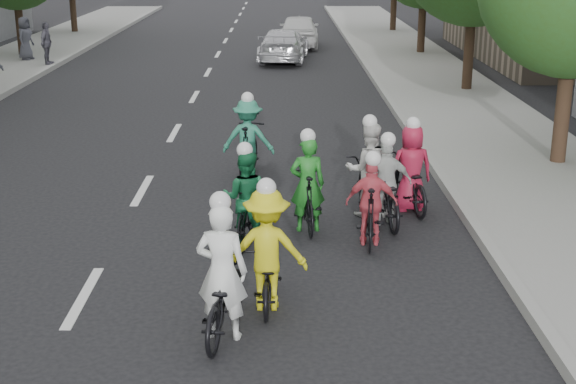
{
  "coord_description": "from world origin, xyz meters",
  "views": [
    {
      "loc": [
        2.77,
        -10.24,
        4.74
      ],
      "look_at": [
        2.87,
        1.68,
        1.0
      ],
      "focal_mm": 50.0,
      "sensor_mm": 36.0,
      "label": 1
    }
  ],
  "objects_px": {
    "cyclist_1": "(246,205)",
    "spectator_2": "(25,38)",
    "cyclist_6": "(368,179)",
    "cyclist_3": "(371,209)",
    "follow_car_trail": "(299,31)",
    "spectator_1": "(46,43)",
    "cyclist_7": "(248,145)",
    "cyclist_0": "(223,289)",
    "cyclist_4": "(410,177)",
    "cyclist_8": "(386,191)",
    "cyclist_5": "(307,194)",
    "follow_car_lead": "(284,45)",
    "cyclist_2": "(267,259)"
  },
  "relations": [
    {
      "from": "cyclist_1",
      "to": "spectator_2",
      "type": "height_order",
      "value": "spectator_2"
    },
    {
      "from": "cyclist_3",
      "to": "cyclist_4",
      "type": "bearing_deg",
      "value": -111.29
    },
    {
      "from": "cyclist_6",
      "to": "spectator_1",
      "type": "distance_m",
      "value": 20.49
    },
    {
      "from": "cyclist_7",
      "to": "cyclist_5",
      "type": "bearing_deg",
      "value": 117.92
    },
    {
      "from": "cyclist_2",
      "to": "cyclist_7",
      "type": "distance_m",
      "value": 6.21
    },
    {
      "from": "cyclist_6",
      "to": "cyclist_4",
      "type": "bearing_deg",
      "value": -164.1
    },
    {
      "from": "cyclist_8",
      "to": "spectator_1",
      "type": "xyz_separation_m",
      "value": [
        -10.88,
        17.99,
        0.38
      ]
    },
    {
      "from": "cyclist_8",
      "to": "follow_car_lead",
      "type": "xyz_separation_m",
      "value": [
        -1.71,
        19.81,
        0.08
      ]
    },
    {
      "from": "follow_car_trail",
      "to": "cyclist_7",
      "type": "bearing_deg",
      "value": 87.95
    },
    {
      "from": "cyclist_0",
      "to": "follow_car_trail",
      "type": "height_order",
      "value": "cyclist_0"
    },
    {
      "from": "cyclist_2",
      "to": "cyclist_4",
      "type": "xyz_separation_m",
      "value": [
        2.56,
        4.12,
        -0.08
      ]
    },
    {
      "from": "cyclist_8",
      "to": "cyclist_1",
      "type": "bearing_deg",
      "value": 15.04
    },
    {
      "from": "cyclist_1",
      "to": "follow_car_lead",
      "type": "bearing_deg",
      "value": -84.45
    },
    {
      "from": "cyclist_5",
      "to": "cyclist_6",
      "type": "distance_m",
      "value": 1.36
    },
    {
      "from": "cyclist_8",
      "to": "spectator_1",
      "type": "bearing_deg",
      "value": -64.65
    },
    {
      "from": "cyclist_0",
      "to": "spectator_2",
      "type": "distance_m",
      "value": 25.37
    },
    {
      "from": "cyclist_7",
      "to": "cyclist_8",
      "type": "xyz_separation_m",
      "value": [
        2.5,
        -2.83,
        -0.13
      ]
    },
    {
      "from": "cyclist_3",
      "to": "cyclist_6",
      "type": "distance_m",
      "value": 1.46
    },
    {
      "from": "cyclist_1",
      "to": "cyclist_3",
      "type": "xyz_separation_m",
      "value": [
        2.04,
        -0.07,
        -0.05
      ]
    },
    {
      "from": "cyclist_4",
      "to": "cyclist_8",
      "type": "relative_size",
      "value": 0.99
    },
    {
      "from": "cyclist_4",
      "to": "cyclist_5",
      "type": "height_order",
      "value": "cyclist_5"
    },
    {
      "from": "cyclist_2",
      "to": "cyclist_5",
      "type": "bearing_deg",
      "value": -100.19
    },
    {
      "from": "cyclist_1",
      "to": "follow_car_trail",
      "type": "relative_size",
      "value": 0.38
    },
    {
      "from": "cyclist_2",
      "to": "cyclist_6",
      "type": "xyz_separation_m",
      "value": [
        1.75,
        3.83,
        -0.03
      ]
    },
    {
      "from": "spectator_1",
      "to": "follow_car_trail",
      "type": "bearing_deg",
      "value": -52.55
    },
    {
      "from": "cyclist_1",
      "to": "follow_car_trail",
      "type": "height_order",
      "value": "cyclist_1"
    },
    {
      "from": "spectator_1",
      "to": "cyclist_7",
      "type": "bearing_deg",
      "value": -146.48
    },
    {
      "from": "follow_car_trail",
      "to": "cyclist_4",
      "type": "bearing_deg",
      "value": 95.68
    },
    {
      "from": "cyclist_3",
      "to": "follow_car_trail",
      "type": "relative_size",
      "value": 0.38
    },
    {
      "from": "cyclist_4",
      "to": "spectator_2",
      "type": "xyz_separation_m",
      "value": [
        -12.65,
        18.57,
        0.39
      ]
    },
    {
      "from": "cyclist_3",
      "to": "cyclist_5",
      "type": "relative_size",
      "value": 0.96
    },
    {
      "from": "follow_car_lead",
      "to": "follow_car_trail",
      "type": "bearing_deg",
      "value": -93.47
    },
    {
      "from": "cyclist_0",
      "to": "spectator_2",
      "type": "relative_size",
      "value": 1.12
    },
    {
      "from": "cyclist_0",
      "to": "spectator_2",
      "type": "height_order",
      "value": "cyclist_0"
    },
    {
      "from": "cyclist_0",
      "to": "cyclist_1",
      "type": "height_order",
      "value": "cyclist_0"
    },
    {
      "from": "cyclist_4",
      "to": "follow_car_lead",
      "type": "height_order",
      "value": "cyclist_4"
    },
    {
      "from": "cyclist_8",
      "to": "follow_car_trail",
      "type": "xyz_separation_m",
      "value": [
        -0.99,
        24.38,
        0.18
      ]
    },
    {
      "from": "cyclist_8",
      "to": "spectator_1",
      "type": "height_order",
      "value": "spectator_1"
    },
    {
      "from": "follow_car_trail",
      "to": "spectator_1",
      "type": "bearing_deg",
      "value": 34.83
    },
    {
      "from": "cyclist_8",
      "to": "spectator_2",
      "type": "height_order",
      "value": "spectator_2"
    },
    {
      "from": "follow_car_trail",
      "to": "spectator_2",
      "type": "bearing_deg",
      "value": 26.43
    },
    {
      "from": "cyclist_0",
      "to": "cyclist_8",
      "type": "xyz_separation_m",
      "value": [
        2.55,
        4.17,
        -0.03
      ]
    },
    {
      "from": "cyclist_5",
      "to": "cyclist_6",
      "type": "bearing_deg",
      "value": -149.5
    },
    {
      "from": "cyclist_3",
      "to": "spectator_2",
      "type": "distance_m",
      "value": 23.47
    },
    {
      "from": "cyclist_0",
      "to": "cyclist_5",
      "type": "xyz_separation_m",
      "value": [
        1.17,
        3.86,
        0.01
      ]
    },
    {
      "from": "cyclist_4",
      "to": "cyclist_7",
      "type": "height_order",
      "value": "cyclist_7"
    },
    {
      "from": "cyclist_1",
      "to": "spectator_2",
      "type": "xyz_separation_m",
      "value": [
        -9.71,
        20.24,
        0.36
      ]
    },
    {
      "from": "cyclist_3",
      "to": "spectator_1",
      "type": "relative_size",
      "value": 1.07
    },
    {
      "from": "cyclist_6",
      "to": "cyclist_3",
      "type": "bearing_deg",
      "value": 82.4
    },
    {
      "from": "cyclist_0",
      "to": "cyclist_1",
      "type": "xyz_separation_m",
      "value": [
        0.15,
        3.26,
        0.03
      ]
    }
  ]
}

